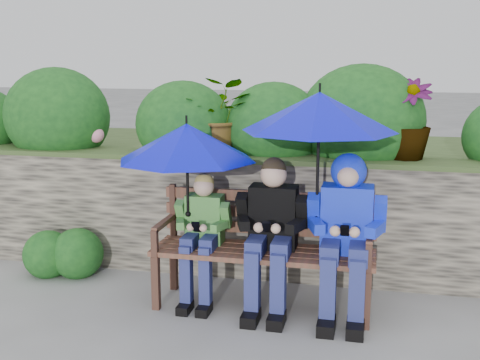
% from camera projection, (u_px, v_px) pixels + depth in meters
% --- Properties ---
extents(ground, '(60.00, 60.00, 0.00)m').
position_uv_depth(ground, '(237.00, 306.00, 4.53)').
color(ground, slate).
rests_on(ground, ground).
extents(garden_backdrop, '(8.00, 2.86, 1.83)m').
position_uv_depth(garden_backdrop, '(261.00, 182.00, 5.96)').
color(garden_backdrop, '#2E2C28').
rests_on(garden_backdrop, ground).
extents(park_bench, '(1.64, 0.48, 0.86)m').
position_uv_depth(park_bench, '(265.00, 241.00, 4.48)').
color(park_bench, '#442A20').
rests_on(park_bench, ground).
extents(boy_left, '(0.41, 0.48, 0.99)m').
position_uv_depth(boy_left, '(202.00, 230.00, 4.51)').
color(boy_left, '#388433').
rests_on(boy_left, ground).
extents(boy_middle, '(0.52, 0.60, 1.13)m').
position_uv_depth(boy_middle, '(271.00, 228.00, 4.37)').
color(boy_middle, black).
rests_on(boy_middle, ground).
extents(boy_right, '(0.55, 0.67, 1.17)m').
position_uv_depth(boy_right, '(346.00, 223.00, 4.25)').
color(boy_right, '#0F1FE4').
rests_on(boy_right, ground).
extents(umbrella_left, '(1.04, 1.04, 0.76)m').
position_uv_depth(umbrella_left, '(187.00, 142.00, 4.40)').
color(umbrella_left, '#0308D6').
rests_on(umbrella_left, ground).
extents(umbrella_right, '(1.09, 1.09, 0.98)m').
position_uv_depth(umbrella_right, '(319.00, 112.00, 4.15)').
color(umbrella_right, '#0308D6').
rests_on(umbrella_right, ground).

